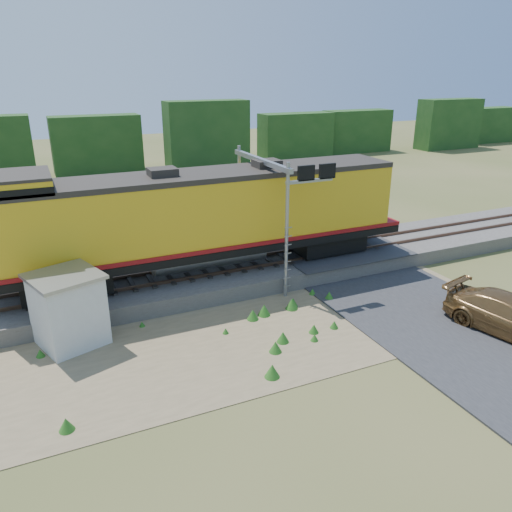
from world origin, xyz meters
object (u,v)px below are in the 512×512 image
locomotive (202,217)px  shed (68,309)px  signal_gantry (273,187)px  car (512,316)px

locomotive → shed: locomotive is taller
shed → signal_gantry: 10.93m
shed → car: size_ratio=0.58×
car → signal_gantry: bearing=111.1°
locomotive → shed: (-6.64, -3.13, -2.12)m
locomotive → shed: size_ratio=6.62×
locomotive → signal_gantry: 3.73m
locomotive → car: 14.24m
locomotive → car: bearing=-44.9°
signal_gantry → locomotive: bearing=169.4°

